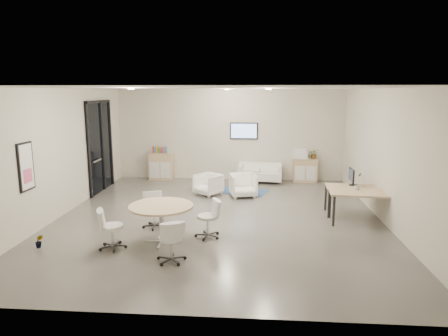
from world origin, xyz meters
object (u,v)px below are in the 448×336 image
Objects in this scene: sideboard_left at (161,166)px; armchair_right at (243,184)px; sideboard_right at (305,170)px; round_table at (161,209)px; desk_rear at (354,189)px; armchair_left at (208,183)px; desk_front at (361,195)px; loveseat at (260,173)px.

sideboard_left is 3.71m from armchair_right.
sideboard_right reaches higher than round_table.
sideboard_left is at bearing 152.08° from desk_rear.
sideboard_right is at bearing 32.81° from armchair_right.
desk_rear is 5.03m from round_table.
round_table is at bearing -125.96° from armchair_right.
round_table is at bearing -60.45° from armchair_left.
sideboard_left is 0.64× the size of desk_front.
loveseat is 6.28m from round_table.
desk_front is at bearing -56.98° from loveseat.
desk_rear is at bearing 93.75° from desk_front.
armchair_right is at bearing -133.76° from sideboard_right.
sideboard_left is 0.62× the size of loveseat.
sideboard_left reaches higher than round_table.
loveseat is 2.02× the size of armchair_right.
desk_rear is (2.34, -3.59, 0.35)m from loveseat.
sideboard_right reaches higher than desk_front.
armchair_left is 4.60m from desk_front.
armchair_right is at bearing 29.83° from armchair_left.
loveseat is at bearing -2.11° from sideboard_left.
loveseat is at bearing 127.53° from desk_rear.
desk_front reaches higher than desk_rear.
sideboard_right is 4.48m from desk_front.
loveseat is 2.50m from armchair_left.
round_table is (-4.46, -1.64, 0.05)m from desk_front.
desk_rear is (0.77, -3.74, 0.25)m from sideboard_right.
sideboard_right is 0.55× the size of desk_front.
armchair_left reaches higher than loveseat.
loveseat is (-1.57, -0.15, -0.11)m from sideboard_right.
sideboard_right is 1.15× the size of armchair_left.
loveseat is at bearing 61.86° from armchair_right.
round_table is (-3.70, -6.04, 0.32)m from sideboard_right.
round_table is (-1.59, -3.84, 0.35)m from armchair_right.
round_table reaches higher than loveseat.
desk_front is 4.75m from round_table.
desk_rear is 0.96× the size of desk_front.
sideboard_right is 7.09m from round_table.
desk_front is (2.87, -2.21, 0.30)m from armchair_right.
armchair_left is 0.54× the size of round_table.
sideboard_right is 0.57× the size of desk_rear.
desk_rear is (5.88, -3.72, 0.18)m from sideboard_left.
armchair_right is at bearing 67.48° from round_table.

